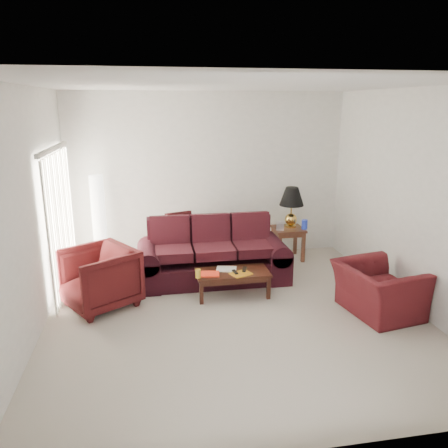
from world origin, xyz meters
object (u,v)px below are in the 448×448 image
end_table (288,243)px  coffee_table (232,283)px  armchair_right (378,290)px  sofa (213,251)px  floor_lamp (99,222)px  armchair_left (98,278)px

end_table → coffee_table: bearing=-133.1°
armchair_right → end_table: bearing=2.8°
sofa → coffee_table: bearing=-67.4°
sofa → floor_lamp: bearing=158.1°
armchair_left → armchair_right: armchair_left is taller
floor_lamp → coffee_table: (2.04, -1.55, -0.64)m
coffee_table → armchair_left: bearing=-160.9°
sofa → armchair_right: bearing=-32.4°
end_table → armchair_left: armchair_left is taller
sofa → end_table: (1.52, 0.77, -0.20)m
coffee_table → sofa: bearing=125.9°
sofa → coffee_table: sofa is taller
armchair_left → armchair_right: size_ratio=0.89×
end_table → armchair_right: armchair_right is taller
floor_lamp → armchair_right: bearing=-32.4°
armchair_left → armchair_right: bearing=44.0°
end_table → floor_lamp: 3.39m
end_table → armchair_right: (0.53, -2.31, 0.05)m
sofa → armchair_left: (-1.72, -0.67, -0.06)m
sofa → floor_lamp: floor_lamp is taller
floor_lamp → armchair_left: bearing=-85.8°
end_table → armchair_right: bearing=-77.2°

